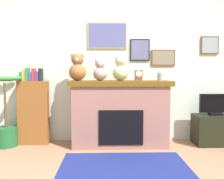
% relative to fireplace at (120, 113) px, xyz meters
% --- Properties ---
extents(back_wall, '(5.20, 0.15, 2.60)m').
position_rel_fireplace_xyz_m(back_wall, '(-0.17, 0.34, 0.77)').
color(back_wall, silver).
rests_on(back_wall, ground_plane).
extents(fireplace, '(1.61, 0.62, 1.05)m').
position_rel_fireplace_xyz_m(fireplace, '(0.00, 0.00, 0.00)').
color(fireplace, '#98665A').
rests_on(fireplace, ground_plane).
extents(bookshelf, '(0.48, 0.16, 1.25)m').
position_rel_fireplace_xyz_m(bookshelf, '(-1.41, 0.08, 0.04)').
color(bookshelf, brown).
rests_on(bookshelf, ground_plane).
extents(potted_plant, '(0.55, 0.59, 1.12)m').
position_rel_fireplace_xyz_m(potted_plant, '(-1.82, -0.02, -0.21)').
color(potted_plant, '#1E592D').
rests_on(potted_plant, ground_plane).
extents(tv_stand, '(0.67, 0.40, 0.49)m').
position_rel_fireplace_xyz_m(tv_stand, '(1.56, -0.02, -0.29)').
color(tv_stand, black).
rests_on(tv_stand, ground_plane).
extents(television, '(0.53, 0.14, 0.35)m').
position_rel_fireplace_xyz_m(television, '(1.56, -0.02, 0.12)').
color(television, black).
rests_on(television, tv_stand).
extents(area_rug, '(1.62, 1.09, 0.01)m').
position_rel_fireplace_xyz_m(area_rug, '(0.00, -0.96, -0.53)').
color(area_rug, navy).
rests_on(area_rug, ground_plane).
extents(candle_jar, '(0.08, 0.08, 0.13)m').
position_rel_fireplace_xyz_m(candle_jar, '(0.64, -0.02, 0.58)').
color(candle_jar, gray).
rests_on(candle_jar, fireplace).
extents(mantel_clock, '(0.12, 0.09, 0.17)m').
position_rel_fireplace_xyz_m(mantel_clock, '(0.30, -0.02, 0.60)').
color(mantel_clock, brown).
rests_on(mantel_clock, fireplace).
extents(teddy_bear_tan, '(0.27, 0.27, 0.44)m').
position_rel_fireplace_xyz_m(teddy_bear_tan, '(-0.68, -0.02, 0.71)').
color(teddy_bear_tan, '#8F5D31').
rests_on(teddy_bear_tan, fireplace).
extents(teddy_bear_grey, '(0.22, 0.22, 0.35)m').
position_rel_fireplace_xyz_m(teddy_bear_grey, '(-0.32, -0.02, 0.67)').
color(teddy_bear_grey, '#A18E8D').
rests_on(teddy_bear_grey, fireplace).
extents(teddy_bear_brown, '(0.25, 0.25, 0.40)m').
position_rel_fireplace_xyz_m(teddy_bear_brown, '(0.01, -0.02, 0.70)').
color(teddy_bear_brown, '#BBBD87').
rests_on(teddy_bear_brown, fireplace).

